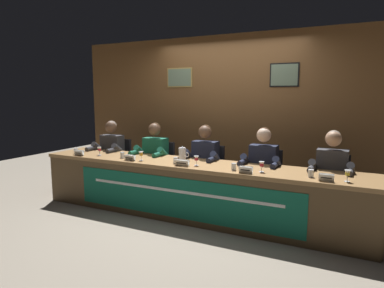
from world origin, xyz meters
The scene contains 29 objects.
ground_plane centered at (0.00, 0.00, 0.00)m, with size 12.00×12.00×0.00m, color gray.
wall_back_panelled centered at (0.00, 1.39, 1.30)m, with size 5.75×0.14×2.60m.
conference_table centered at (0.00, -0.12, 0.51)m, with size 4.55×0.74×0.74m.
chair_far_left centered at (-1.70, 0.55, 0.42)m, with size 0.44×0.44×0.88m.
panelist_far_left centered at (-1.70, 0.36, 0.70)m, with size 0.51×0.48×1.21m.
nameplate_far_left centered at (-1.74, -0.27, 0.78)m, with size 0.16×0.06×0.08m.
juice_glass_far_left centered at (-1.48, -0.12, 0.82)m, with size 0.06×0.06×0.12m.
water_cup_far_left centered at (-1.89, -0.19, 0.77)m, with size 0.06×0.06×0.08m.
chair_left centered at (-0.85, 0.55, 0.42)m, with size 0.44×0.44×0.88m.
panelist_left centered at (-0.85, 0.36, 0.70)m, with size 0.51×0.48×1.21m.
nameplate_left centered at (-0.83, -0.25, 0.78)m, with size 0.17×0.06×0.08m.
juice_glass_left centered at (-0.69, -0.18, 0.82)m, with size 0.06×0.06×0.12m.
water_cup_left centered at (-1.04, -0.15, 0.77)m, with size 0.06×0.06×0.08m.
chair_center centered at (0.00, 0.55, 0.42)m, with size 0.44×0.44×0.88m.
panelist_center centered at (0.00, 0.36, 0.70)m, with size 0.51×0.48×1.21m.
nameplate_center centered at (-0.02, -0.25, 0.78)m, with size 0.20×0.06×0.08m.
juice_glass_center centered at (0.13, -0.15, 0.82)m, with size 0.06×0.06×0.12m.
water_cup_center centered at (-0.16, -0.16, 0.77)m, with size 0.06×0.06×0.08m.
chair_right centered at (0.85, 0.55, 0.42)m, with size 0.44×0.44×0.88m.
panelist_right centered at (0.85, 0.36, 0.70)m, with size 0.51×0.48×1.21m.
nameplate_right centered at (0.83, -0.28, 0.78)m, with size 0.16×0.06×0.08m.
juice_glass_right centered at (0.98, -0.14, 0.82)m, with size 0.06×0.06×0.12m.
water_cup_right centered at (0.65, -0.19, 0.77)m, with size 0.06×0.06×0.08m.
chair_far_right centered at (1.70, 0.55, 0.42)m, with size 0.44×0.44×0.88m.
panelist_far_right centered at (1.70, 0.36, 0.70)m, with size 0.51×0.48×1.21m.
nameplate_far_right centered at (1.70, -0.27, 0.78)m, with size 0.15×0.06×0.08m.
juice_glass_far_right centered at (1.90, -0.19, 0.82)m, with size 0.06×0.06×0.12m.
water_cup_far_right centered at (1.53, -0.14, 0.77)m, with size 0.06×0.06×0.08m.
water_pitcher_central centered at (-0.14, 0.00, 0.83)m, with size 0.15×0.10×0.21m.
Camera 1 is at (1.99, -4.00, 1.63)m, focal length 31.93 mm.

